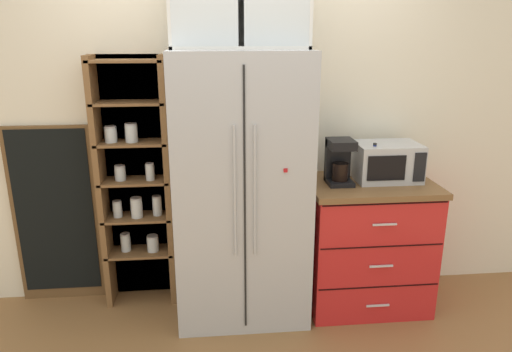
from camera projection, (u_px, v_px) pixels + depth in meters
name	position (u px, v px, depth m)	size (l,w,h in m)	color
ground_plane	(243.00, 310.00, 3.40)	(10.75, 10.75, 0.00)	olive
wall_back_cream	(237.00, 126.00, 3.41)	(5.05, 0.10, 2.55)	silver
refrigerator	(241.00, 189.00, 3.17)	(0.88, 0.66, 1.83)	#B7BABF
pantry_shelf_column	(136.00, 181.00, 3.35)	(0.54, 0.26, 1.79)	brown
counter_cabinet	(366.00, 243.00, 3.40)	(0.88, 0.63, 0.93)	red
microwave	(386.00, 162.00, 3.28)	(0.44, 0.33, 0.26)	#B7BABF
coffee_maker	(339.00, 161.00, 3.20)	(0.17, 0.20, 0.31)	black
mug_navy	(375.00, 179.00, 3.18)	(0.11, 0.07, 0.09)	navy
mug_cream	(368.00, 172.00, 3.32)	(0.12, 0.09, 0.10)	silver
bottle_cobalt	(373.00, 166.00, 3.20)	(0.06, 0.06, 0.28)	navy
chalkboard_menu	(56.00, 215.00, 3.40)	(0.60, 0.04, 1.32)	brown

